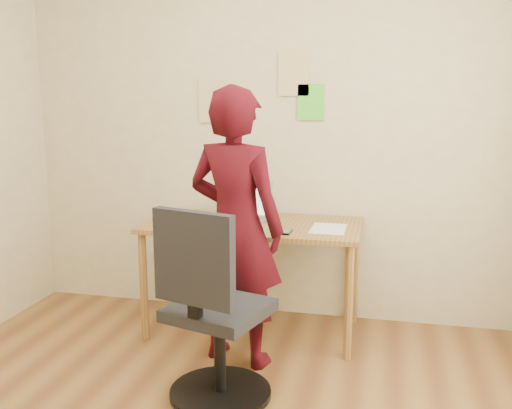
% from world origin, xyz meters
% --- Properties ---
extents(room, '(3.58, 3.58, 2.78)m').
position_xyz_m(room, '(0.00, 0.00, 1.35)').
color(room, brown).
rests_on(room, ground).
extents(desk, '(1.40, 0.70, 0.74)m').
position_xyz_m(desk, '(-0.02, 1.38, 0.65)').
color(desk, olive).
rests_on(desk, ground).
extents(laptop, '(0.45, 0.43, 0.26)m').
position_xyz_m(laptop, '(-0.13, 1.43, 0.79)').
color(laptop, '#ABABB2').
rests_on(laptop, desk).
extents(paper_sheet, '(0.21, 0.30, 0.00)m').
position_xyz_m(paper_sheet, '(0.48, 1.33, 0.74)').
color(paper_sheet, white).
rests_on(paper_sheet, desk).
extents(phone, '(0.07, 0.13, 0.01)m').
position_xyz_m(phone, '(0.23, 1.17, 0.75)').
color(phone, black).
rests_on(phone, desk).
extents(wall_note_left, '(0.21, 0.00, 0.30)m').
position_xyz_m(wall_note_left, '(-0.39, 1.74, 1.52)').
color(wall_note_left, '#D8BC81').
rests_on(wall_note_left, room).
extents(wall_note_mid, '(0.21, 0.00, 0.30)m').
position_xyz_m(wall_note_mid, '(0.18, 1.74, 1.71)').
color(wall_note_mid, '#D8BC81').
rests_on(wall_note_mid, room).
extents(wall_note_right, '(0.18, 0.00, 0.24)m').
position_xyz_m(wall_note_right, '(0.30, 1.74, 1.51)').
color(wall_note_right, '#59DF32').
rests_on(wall_note_right, room).
extents(office_chair, '(0.56, 0.58, 1.03)m').
position_xyz_m(office_chair, '(-0.01, 0.44, 0.44)').
color(office_chair, black).
rests_on(office_chair, ground).
extents(person, '(0.67, 0.52, 1.62)m').
position_xyz_m(person, '(-0.02, 0.94, 0.81)').
color(person, '#3B080F').
rests_on(person, ground).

